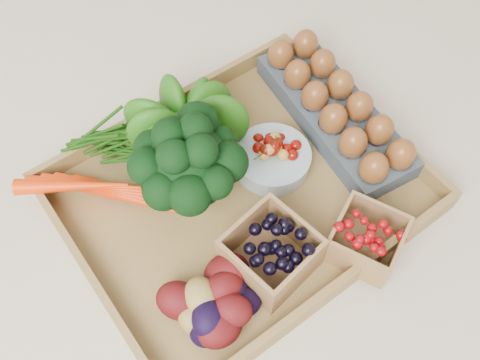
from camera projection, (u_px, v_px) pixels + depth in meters
ground at (240, 199)px, 0.90m from camera, size 4.00×4.00×0.00m
tray at (240, 197)px, 0.89m from camera, size 0.55×0.45×0.01m
carrots at (110, 191)px, 0.87m from camera, size 0.18×0.13×0.04m
lettuce at (186, 124)px, 0.88m from camera, size 0.14×0.14×0.14m
broccoli at (190, 179)px, 0.82m from camera, size 0.18×0.18×0.14m
cherry_bowl at (272, 159)px, 0.90m from camera, size 0.13×0.13×0.03m
egg_carton at (334, 114)px, 0.95m from camera, size 0.16×0.35×0.04m
potatoes at (216, 303)px, 0.74m from camera, size 0.15×0.15×0.09m
punnet_blackberry at (270, 253)px, 0.79m from camera, size 0.13×0.13×0.08m
punnet_raspberry at (367, 239)px, 0.81m from camera, size 0.13×0.13×0.07m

